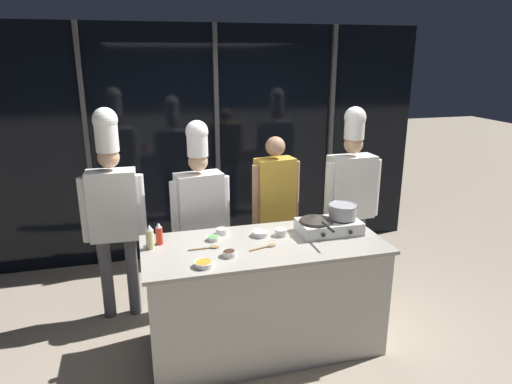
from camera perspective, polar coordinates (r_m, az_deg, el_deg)
The scene contains 20 objects.
ground_plane at distance 4.10m, azimuth 0.96°, elevation -18.48°, with size 24.00×24.00×0.00m, color gray.
window_wall_back at distance 5.41m, azimuth -4.93°, elevation 5.96°, with size 5.04×0.09×2.70m.
demo_counter at distance 3.85m, azimuth 1.00°, elevation -12.78°, with size 1.91×0.84×0.94m.
portable_stove at distance 3.87m, azimuth 9.10°, elevation -4.25°, with size 0.51×0.32×0.12m.
frying_pan at distance 3.79m, azimuth 7.55°, elevation -3.27°, with size 0.28×0.48×0.05m.
stock_pot at distance 3.88m, azimuth 10.78°, elevation -2.34°, with size 0.26×0.23×0.12m.
squeeze_bottle_chili at distance 3.67m, azimuth -12.02°, elevation -5.16°, with size 0.05×0.05×0.18m.
squeeze_bottle_oil at distance 3.60m, azimuth -13.12°, elevation -5.54°, with size 0.06×0.06×0.20m.
prep_bowl_noodles at distance 3.78m, azimuth 3.13°, elevation -4.98°, with size 0.10×0.10×0.06m.
prep_bowl_soy_glaze at distance 3.41m, azimuth -3.41°, elevation -7.64°, with size 0.11×0.11×0.04m.
prep_bowl_bean_sprouts at distance 3.81m, azimuth -4.30°, elevation -4.86°, with size 0.10×0.10×0.05m.
prep_bowl_scallions at distance 3.70m, azimuth -5.38°, elevation -5.75°, with size 0.10×0.10×0.03m.
prep_bowl_carrots at distance 3.27m, azimuth -6.59°, elevation -8.88°, with size 0.14×0.14×0.04m.
prep_bowl_onion at distance 3.76m, azimuth 0.54°, elevation -5.15°, with size 0.14×0.14×0.04m.
serving_spoon_slotted at distance 3.56m, azimuth 1.49°, elevation -6.79°, with size 0.23×0.09×0.02m.
serving_spoon_solid at distance 3.56m, azimuth -5.76°, elevation -6.91°, with size 0.24×0.05×0.02m.
chef_head at distance 4.21m, azimuth -17.47°, elevation -1.26°, with size 0.56×0.23×1.95m.
chef_sous at distance 4.22m, azimuth -7.04°, elevation -1.65°, with size 0.55×0.28×1.82m.
person_guest at distance 4.44m, azimuth 2.36°, elevation -1.13°, with size 0.49×0.24×1.63m.
chef_line at distance 4.67m, azimuth 11.77°, elevation 0.49°, with size 0.60×0.25×1.89m.
Camera 1 is at (-0.93, -3.21, 2.38)m, focal length 32.00 mm.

